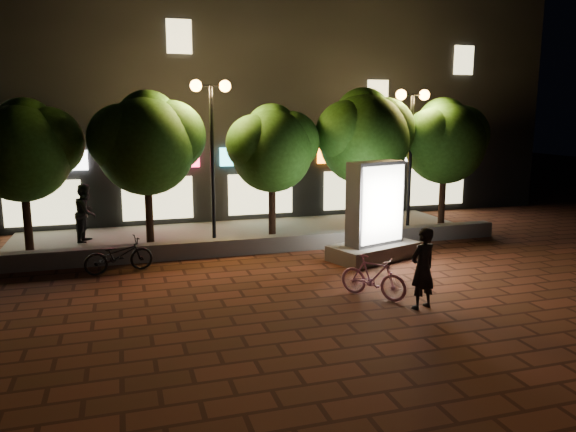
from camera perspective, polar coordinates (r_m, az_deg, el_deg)
name	(u,v)px	position (r m, az deg, el deg)	size (l,w,h in m)	color
ground	(311,291)	(13.46, 2.45, -7.74)	(80.00, 80.00, 0.00)	#59291C
retaining_wall	(269,244)	(17.07, -2.01, -2.92)	(16.00, 0.45, 0.50)	#5F5C58
sidewalk	(251,234)	(19.49, -3.92, -1.89)	(16.00, 5.00, 0.08)	#5F5C58
building_block	(216,97)	(25.41, -7.48, 12.18)	(28.00, 8.12, 11.30)	black
tree_far_left	(23,147)	(17.73, -25.81, 6.49)	(3.36, 2.80, 4.63)	black
tree_left	(148,140)	(17.55, -14.39, 7.67)	(3.60, 3.00, 4.89)	black
tree_mid	(273,145)	(18.19, -1.59, 7.36)	(3.24, 2.70, 4.50)	black
tree_right	(365,134)	(19.32, 8.00, 8.48)	(3.72, 3.10, 5.07)	black
tree_far_right	(445,138)	(20.88, 16.05, 7.78)	(3.48, 2.90, 4.76)	black
street_lamp_left	(211,121)	(17.47, -7.96, 9.80)	(1.26, 0.36, 5.18)	black
street_lamp_right	(412,124)	(19.83, 12.72, 9.33)	(1.26, 0.36, 4.98)	black
ad_kiosk	(375,220)	(16.29, 8.98, -0.41)	(2.96, 2.13, 2.89)	#5F5C58
scooter_pink	(373,277)	(12.97, 8.85, -6.26)	(0.47, 1.66, 1.00)	#D688C0
rider	(423,268)	(12.37, 13.82, -5.30)	(0.66, 0.43, 1.82)	black
scooter_parked	(119,255)	(15.50, -17.17, -3.92)	(0.63, 1.82, 0.96)	black
pedestrian	(86,213)	(19.18, -20.25, 0.31)	(0.93, 0.72, 1.91)	black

